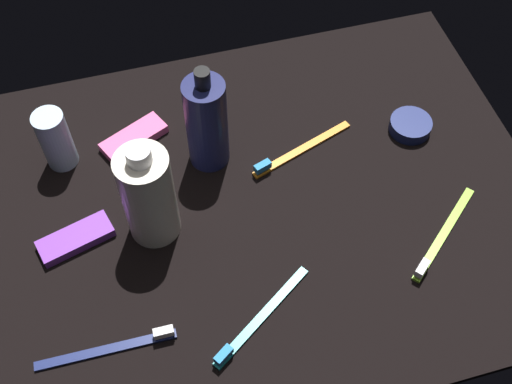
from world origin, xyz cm
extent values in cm
cube|color=black|center=(0.00, 0.00, -0.60)|extent=(84.00, 64.00, 1.20)
cylinder|color=#1A1E4E|center=(4.55, -10.24, 7.76)|extent=(6.10, 6.10, 15.52)
cylinder|color=black|center=(4.55, -10.24, 16.92)|extent=(2.20, 2.20, 2.80)
cylinder|color=silver|center=(14.84, -0.14, 7.78)|extent=(7.18, 7.18, 15.57)
cylinder|color=silver|center=(14.84, -0.14, 16.67)|extent=(3.20, 3.20, 2.20)
cylinder|color=silver|center=(26.28, -15.46, 5.06)|extent=(4.61, 4.61, 10.12)
cube|color=teal|center=(3.93, 17.36, 0.45)|extent=(15.57, 11.09, 0.90)
cube|color=#338CCC|center=(10.14, 21.56, 1.50)|extent=(2.77, 2.37, 1.20)
cube|color=#8CD133|center=(-24.29, 12.10, 0.45)|extent=(14.52, 12.54, 0.90)
cube|color=white|center=(-18.56, 16.94, 1.50)|extent=(2.70, 2.52, 1.20)
cube|color=orange|center=(-9.54, -7.63, 0.45)|extent=(17.40, 7.05, 0.90)
cube|color=#338CCC|center=(-2.45, -5.17, 1.50)|extent=(2.82, 1.89, 1.20)
cube|color=navy|center=(24.25, 16.50, 0.45)|extent=(18.02, 1.53, 0.90)
cube|color=white|center=(16.75, 16.64, 1.50)|extent=(2.62, 1.15, 1.20)
cube|color=purple|center=(26.02, -0.58, 0.75)|extent=(11.09, 6.66, 1.50)
cube|color=#E55999|center=(15.21, -16.34, 0.75)|extent=(11.11, 8.05, 1.50)
cylinder|color=navy|center=(-27.16, -7.08, 0.97)|extent=(6.57, 6.57, 1.94)
camera|label=1|loc=(13.93, 50.47, 79.78)|focal=45.81mm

